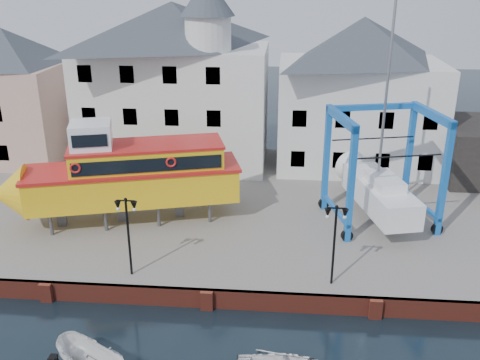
{
  "coord_description": "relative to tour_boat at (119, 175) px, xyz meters",
  "views": [
    {
      "loc": [
        3.46,
        -21.63,
        15.34
      ],
      "look_at": [
        1.0,
        7.0,
        4.0
      ],
      "focal_mm": 40.0,
      "sensor_mm": 36.0,
      "label": 1
    }
  ],
  "objects": [
    {
      "name": "ground",
      "position": [
        6.26,
        -7.26,
        -3.95
      ],
      "size": [
        140.0,
        140.0,
        0.0
      ],
      "primitive_type": "plane",
      "color": "black",
      "rests_on": "ground"
    },
    {
      "name": "hardstanding",
      "position": [
        6.26,
        3.74,
        -3.45
      ],
      "size": [
        44.0,
        22.0,
        1.0
      ],
      "primitive_type": "cube",
      "color": "slate",
      "rests_on": "ground"
    },
    {
      "name": "quay_wall",
      "position": [
        6.26,
        -7.16,
        -3.45
      ],
      "size": [
        44.0,
        0.47,
        1.0
      ],
      "color": "maroon",
      "rests_on": "ground"
    },
    {
      "name": "building_pink",
      "position": [
        -11.75,
        10.74,
        2.2
      ],
      "size": [
        8.0,
        7.0,
        10.3
      ],
      "color": "tan",
      "rests_on": "hardstanding"
    },
    {
      "name": "building_white_main",
      "position": [
        1.39,
        11.13,
        3.39
      ],
      "size": [
        14.0,
        8.3,
        14.0
      ],
      "color": "silver",
      "rests_on": "hardstanding"
    },
    {
      "name": "building_white_right",
      "position": [
        15.26,
        11.74,
        2.65
      ],
      "size": [
        12.0,
        8.0,
        11.2
      ],
      "color": "silver",
      "rests_on": "hardstanding"
    },
    {
      "name": "lamp_post_left",
      "position": [
        2.26,
        -6.06,
        0.22
      ],
      "size": [
        1.12,
        0.32,
        4.2
      ],
      "color": "black",
      "rests_on": "hardstanding"
    },
    {
      "name": "lamp_post_right",
      "position": [
        12.26,
        -6.06,
        0.22
      ],
      "size": [
        1.12,
        0.32,
        4.2
      ],
      "color": "black",
      "rests_on": "hardstanding"
    },
    {
      "name": "tour_boat",
      "position": [
        0.0,
        0.0,
        0.0
      ],
      "size": [
        14.75,
        7.15,
        6.26
      ],
      "rotation": [
        0.0,
        0.0,
        0.27
      ],
      "color": "#59595E",
      "rests_on": "hardstanding"
    },
    {
      "name": "travel_lift",
      "position": [
        15.37,
        2.04,
        -0.76
      ],
      "size": [
        7.05,
        8.95,
        13.1
      ],
      "rotation": [
        0.0,
        0.0,
        0.24
      ],
      "color": "blue",
      "rests_on": "hardstanding"
    }
  ]
}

